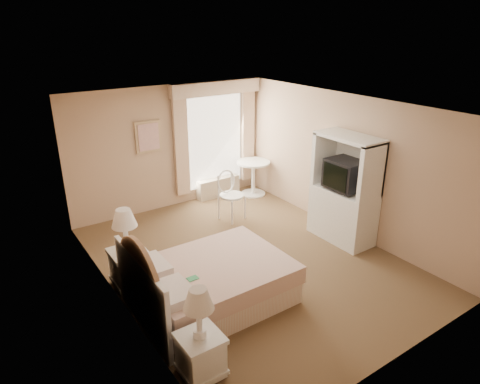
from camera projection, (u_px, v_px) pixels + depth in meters
room at (249, 189)px, 6.52m from camera, size 4.21×5.51×2.51m
window at (216, 137)px, 9.07m from camera, size 2.05×0.22×2.51m
framed_art at (148, 137)px, 8.25m from camera, size 0.52×0.04×0.62m
bed at (207, 283)px, 5.80m from camera, size 2.06×1.54×1.36m
nightstand_near at (200, 345)px, 4.57m from camera, size 0.46×0.46×1.10m
nightstand_far at (128, 258)px, 6.16m from camera, size 0.50×0.50×1.20m
round_table at (253, 173)px, 9.45m from camera, size 0.73×0.73×0.77m
cafe_chair at (229, 191)px, 8.28m from camera, size 0.56×0.56×0.98m
armoire at (344, 198)px, 7.40m from camera, size 0.57×1.14×1.89m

